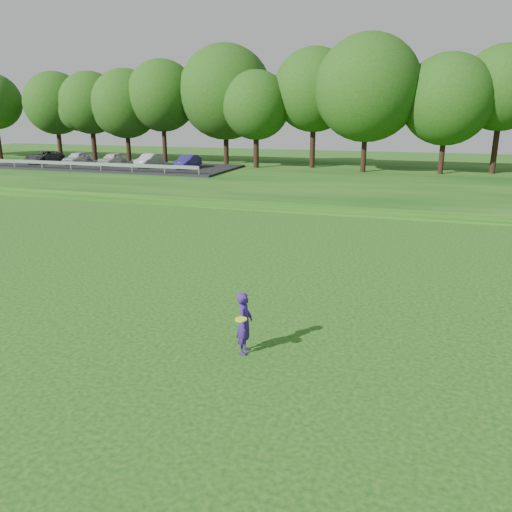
% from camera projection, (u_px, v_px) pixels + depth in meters
% --- Properties ---
extents(ground, '(140.00, 140.00, 0.00)m').
position_uv_depth(ground, '(202.00, 376.00, 11.24)').
color(ground, '#0C400E').
rests_on(ground, ground).
extents(berm, '(130.00, 30.00, 0.60)m').
position_uv_depth(berm, '(365.00, 179.00, 42.23)').
color(berm, '#0C400E').
rests_on(berm, ground).
extents(walking_path, '(130.00, 1.60, 0.04)m').
position_uv_depth(walking_path, '(339.00, 212.00, 29.51)').
color(walking_path, gray).
rests_on(walking_path, ground).
extents(treeline, '(104.00, 7.00, 15.00)m').
position_uv_depth(treeline, '(375.00, 84.00, 43.72)').
color(treeline, '#1B420F').
rests_on(treeline, berm).
extents(parking_lot, '(24.00, 9.00, 1.38)m').
position_uv_depth(parking_lot, '(107.00, 163.00, 48.19)').
color(parking_lot, black).
rests_on(parking_lot, berm).
extents(woman, '(0.45, 0.82, 1.57)m').
position_uv_depth(woman, '(245.00, 323.00, 12.16)').
color(woman, navy).
rests_on(woman, ground).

